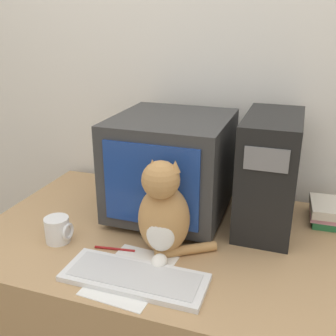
% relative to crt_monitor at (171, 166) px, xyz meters
% --- Properties ---
extents(wall_back, '(7.00, 0.05, 2.50)m').
position_rel_crt_monitor_xyz_m(wall_back, '(0.06, 0.35, 0.28)').
color(wall_back, silver).
rests_on(wall_back, ground_plane).
extents(desk, '(1.45, 0.89, 0.76)m').
position_rel_crt_monitor_xyz_m(desk, '(0.06, -0.16, -0.59)').
color(desk, tan).
rests_on(desk, ground_plane).
extents(crt_monitor, '(0.44, 0.46, 0.41)m').
position_rel_crt_monitor_xyz_m(crt_monitor, '(0.00, 0.00, 0.00)').
color(crt_monitor, '#333333').
rests_on(crt_monitor, desk).
extents(computer_tower, '(0.20, 0.41, 0.43)m').
position_rel_crt_monitor_xyz_m(computer_tower, '(0.37, 0.04, 0.01)').
color(computer_tower, black).
rests_on(computer_tower, desk).
extents(keyboard, '(0.45, 0.17, 0.02)m').
position_rel_crt_monitor_xyz_m(keyboard, '(0.03, -0.46, -0.20)').
color(keyboard, silver).
rests_on(keyboard, desk).
extents(cat, '(0.28, 0.24, 0.34)m').
position_rel_crt_monitor_xyz_m(cat, '(0.07, -0.28, -0.06)').
color(cat, '#B7844C').
rests_on(cat, desk).
extents(book_stack, '(0.16, 0.19, 0.08)m').
position_rel_crt_monitor_xyz_m(book_stack, '(0.61, 0.13, -0.17)').
color(book_stack, '#28703D').
rests_on(book_stack, desk).
extents(pen, '(0.14, 0.03, 0.01)m').
position_rel_crt_monitor_xyz_m(pen, '(-0.10, -0.33, -0.21)').
color(pen, maroon).
rests_on(pen, desk).
extents(paper_sheet, '(0.23, 0.31, 0.00)m').
position_rel_crt_monitor_xyz_m(paper_sheet, '(0.01, -0.44, -0.21)').
color(paper_sheet, white).
rests_on(paper_sheet, desk).
extents(mug, '(0.09, 0.09, 0.09)m').
position_rel_crt_monitor_xyz_m(mug, '(-0.31, -0.34, -0.16)').
color(mug, white).
rests_on(mug, desk).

